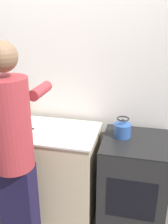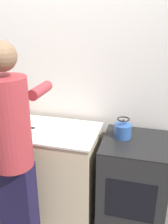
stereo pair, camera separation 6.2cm
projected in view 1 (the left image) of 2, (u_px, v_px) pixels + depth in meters
The scene contains 8 objects.
wall_back at pixel (69, 82), 2.58m from camera, with size 8.00×0.05×2.60m.
counter at pixel (30, 168), 2.60m from camera, with size 1.41×0.60×0.92m.
oven at pixel (132, 182), 2.40m from camera, with size 0.60×0.61×0.90m.
person at pixel (14, 149), 1.91m from camera, with size 0.36×0.60×1.80m.
cutting_board at pixel (42, 130), 2.37m from camera, with size 0.36×0.20×0.02m.
knife at pixel (36, 129), 2.35m from camera, with size 0.25×0.04×0.01m.
kettle at pixel (122, 129), 2.28m from camera, with size 0.16×0.16×0.19m.
canister_jar at pixel (17, 112), 2.58m from camera, with size 0.15×0.15×0.18m.
Camera 1 is at (0.72, -1.74, 1.95)m, focal length 40.00 mm.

